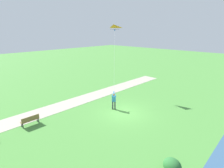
% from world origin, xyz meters
% --- Properties ---
extents(ground_plane, '(120.00, 120.00, 0.00)m').
position_xyz_m(ground_plane, '(0.00, 0.00, 0.00)').
color(ground_plane, '#4C8E3D').
extents(walkway_path, '(2.95, 32.04, 0.02)m').
position_xyz_m(walkway_path, '(5.83, 2.00, 0.01)').
color(walkway_path, '#ADA393').
rests_on(walkway_path, ground).
extents(person_kite_flyer, '(0.58, 0.60, 1.83)m').
position_xyz_m(person_kite_flyer, '(1.27, 0.13, 1.05)').
color(person_kite_flyer, '#232328').
rests_on(person_kite_flyer, ground).
extents(flying_kite, '(3.93, 3.74, 6.69)m').
position_xyz_m(flying_kite, '(4.69, -3.44, 8.11)').
color(flying_kite, orange).
extents(park_bench_near_walkway, '(0.47, 1.51, 0.88)m').
position_xyz_m(park_bench_near_walkway, '(4.26, 7.53, 0.51)').
color(park_bench_near_walkway, olive).
rests_on(park_bench_near_walkway, ground).
extents(lakeside_shrub, '(1.07, 0.90, 0.87)m').
position_xyz_m(lakeside_shrub, '(-7.05, 4.05, 0.44)').
color(lakeside_shrub, '#2D7033').
rests_on(lakeside_shrub, ground).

